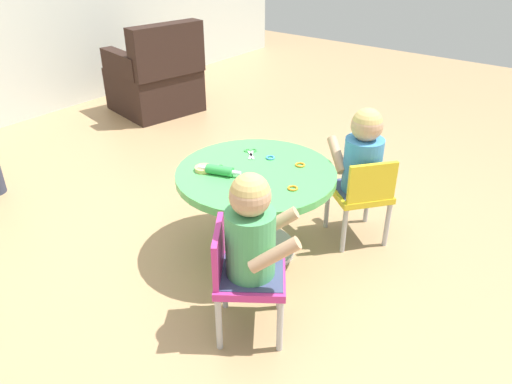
{
  "coord_description": "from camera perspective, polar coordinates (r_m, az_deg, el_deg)",
  "views": [
    {
      "loc": [
        -1.78,
        -1.38,
        1.65
      ],
      "look_at": [
        0.0,
        0.0,
        0.38
      ],
      "focal_mm": 34.19,
      "sensor_mm": 36.0,
      "label": 1
    }
  ],
  "objects": [
    {
      "name": "child_chair_left",
      "position": [
        2.13,
        -1.58,
        -9.57
      ],
      "size": [
        0.42,
        0.42,
        0.54
      ],
      "color": "#B7B7BC",
      "rests_on": "ground"
    },
    {
      "name": "ground_plane",
      "position": [
        2.79,
        0.0,
        -6.74
      ],
      "size": [
        10.0,
        10.0,
        0.0
      ],
      "primitive_type": "plane",
      "color": "tan"
    },
    {
      "name": "cookie_cutter_3",
      "position": [
        2.66,
        1.68,
        4.05
      ],
      "size": [
        0.05,
        0.05,
        0.01
      ],
      "primitive_type": "torus",
      "color": "#3F99D8",
      "rests_on": "craft_table"
    },
    {
      "name": "cookie_cutter_2",
      "position": [
        2.36,
        4.31,
        0.45
      ],
      "size": [
        0.05,
        0.05,
        0.01
      ],
      "primitive_type": "torus",
      "color": "orange",
      "rests_on": "craft_table"
    },
    {
      "name": "cookie_cutter_1",
      "position": [
        2.56,
        -4.25,
        2.96
      ],
      "size": [
        0.05,
        0.05,
        0.01
      ],
      "primitive_type": "torus",
      "color": "#4CB259",
      "rests_on": "craft_table"
    },
    {
      "name": "child_chair_right",
      "position": [
        2.78,
        12.27,
        -0.17
      ],
      "size": [
        0.42,
        0.42,
        0.54
      ],
      "color": "#B7B7BC",
      "rests_on": "ground"
    },
    {
      "name": "craft_scissors",
      "position": [
        2.72,
        -0.62,
        4.64
      ],
      "size": [
        0.14,
        0.13,
        0.01
      ],
      "color": "silver",
      "rests_on": "craft_table"
    },
    {
      "name": "armchair_dark",
      "position": [
        4.83,
        -11.57,
        12.76
      ],
      "size": [
        0.82,
        0.84,
        0.85
      ],
      "color": "black",
      "rests_on": "ground"
    },
    {
      "name": "playdough_blob_0",
      "position": [
        2.54,
        -6.13,
        2.73
      ],
      "size": [
        0.09,
        0.09,
        0.02
      ],
      "primitive_type": "cylinder",
      "color": "#F2CC72",
      "rests_on": "craft_table"
    },
    {
      "name": "cookie_cutter_0",
      "position": [
        2.59,
        5.18,
        3.19
      ],
      "size": [
        0.05,
        0.05,
        0.01
      ],
      "primitive_type": "torus",
      "color": "orange",
      "rests_on": "craft_table"
    },
    {
      "name": "craft_table",
      "position": [
        2.59,
        0.0,
        -0.05
      ],
      "size": [
        0.84,
        0.84,
        0.5
      ],
      "color": "silver",
      "rests_on": "ground"
    },
    {
      "name": "seated_child_left",
      "position": [
        1.99,
        -0.52,
        -4.54
      ],
      "size": [
        0.42,
        0.44,
        0.51
      ],
      "color": "#3F4772",
      "rests_on": "ground"
    },
    {
      "name": "rolling_pin",
      "position": [
        2.48,
        -4.28,
        2.55
      ],
      "size": [
        0.1,
        0.22,
        0.05
      ],
      "color": "green",
      "rests_on": "craft_table"
    },
    {
      "name": "seated_child_right",
      "position": [
        2.71,
        12.43,
        4.41
      ],
      "size": [
        0.43,
        0.44,
        0.51
      ],
      "color": "#3F4772",
      "rests_on": "ground"
    }
  ]
}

